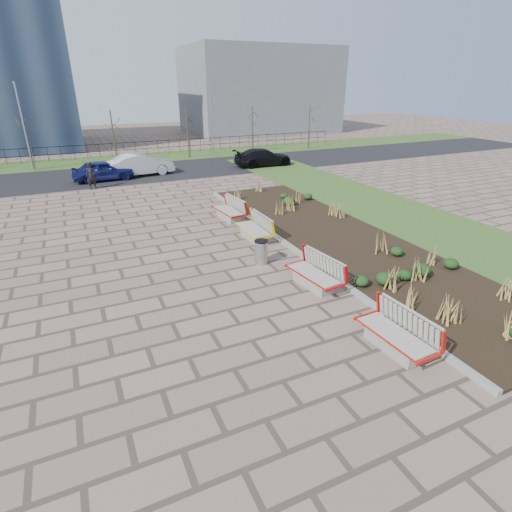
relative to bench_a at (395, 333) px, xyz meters
name	(u,v)px	position (x,y,z in m)	size (l,w,h in m)	color
ground	(252,341)	(-3.00, 1.80, -0.50)	(120.00, 120.00, 0.00)	#816959
planting_bed	(338,238)	(3.25, 6.80, -0.45)	(4.50, 18.00, 0.10)	black
planting_curb	(290,246)	(0.92, 6.80, -0.42)	(0.16, 18.00, 0.15)	gray
grass_verge_near	(423,223)	(8.00, 6.80, -0.48)	(5.00, 38.00, 0.04)	#33511E
grass_verge_far	(115,160)	(-3.00, 29.80, -0.48)	(80.00, 5.00, 0.04)	#33511E
road	(125,174)	(-3.00, 23.80, -0.49)	(80.00, 7.00, 0.02)	black
bench_a	(395,333)	(0.00, 0.00, 0.00)	(0.90, 2.10, 1.00)	red
bench_b	(314,273)	(0.00, 3.66, 0.00)	(0.90, 2.10, 1.00)	red
bench_c	(253,228)	(0.00, 8.32, 0.00)	(0.90, 2.10, 1.00)	yellow
bench_d	(228,209)	(0.00, 11.22, 0.00)	(0.90, 2.10, 1.00)	#B0180B
litter_bin	(261,252)	(-0.75, 5.97, -0.06)	(0.48, 0.48, 0.87)	#B2B2B7
pedestrian	(91,176)	(-5.42, 20.17, 0.32)	(0.60, 0.39, 1.63)	black
car_blue	(103,170)	(-4.56, 22.29, 0.18)	(1.57, 3.89, 1.33)	#121752
car_silver	(140,165)	(-2.03, 22.84, 0.26)	(1.57, 4.52, 1.49)	silver
car_black	(263,157)	(7.22, 22.32, 0.18)	(1.85, 4.54, 1.32)	black
tree_b	(28,142)	(-9.00, 28.30, 1.54)	(1.40, 1.40, 4.00)	#4C3D2D
tree_c	(114,137)	(-3.00, 28.30, 1.54)	(1.40, 1.40, 4.00)	#4C3D2D
tree_d	(188,133)	(3.00, 28.30, 1.54)	(1.40, 1.40, 4.00)	#4C3D2D
tree_e	(252,130)	(9.00, 28.30, 1.54)	(1.40, 1.40, 4.00)	#4C3D2D
tree_f	(309,127)	(15.00, 28.30, 1.54)	(1.40, 1.40, 4.00)	#4C3D2D
lamp_west	(24,128)	(-9.00, 27.80, 2.54)	(0.24, 0.60, 6.00)	gray
lamp_east	(212,121)	(5.00, 27.80, 2.54)	(0.24, 0.60, 6.00)	gray
railing_fence	(112,150)	(-3.00, 31.30, 0.14)	(44.00, 0.10, 1.20)	black
building_grey	(259,90)	(17.00, 43.80, 4.50)	(18.00, 12.00, 10.00)	slate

